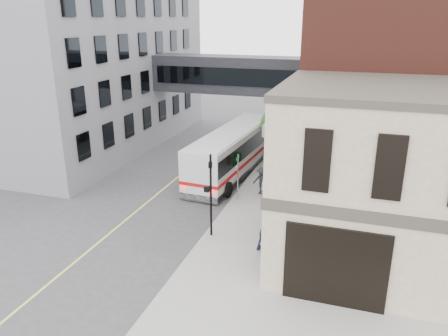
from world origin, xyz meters
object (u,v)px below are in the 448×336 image
Objects in this scene: pedestrian_c at (261,181)px; sandwich_board at (261,240)px; newspaper_box at (275,164)px; bus at (233,150)px; pedestrian_a at (267,184)px; pedestrian_b at (277,187)px.

pedestrian_c is 1.89× the size of sandwich_board.
pedestrian_c reaches higher than sandwich_board.
pedestrian_c reaches higher than newspaper_box.
pedestrian_c is at bearing 98.28° from sandwich_board.
bus is 5.59m from pedestrian_a.
bus is 11.58m from sandwich_board.
bus is at bearing 136.37° from pedestrian_b.
sandwich_board is (1.63, -6.89, -0.43)m from pedestrian_c.
pedestrian_b reaches higher than newspaper_box.
sandwich_board is (1.11, -6.28, -0.48)m from pedestrian_a.
bus is at bearing 117.92° from pedestrian_a.
pedestrian_a is at bearing -80.38° from newspaper_box.
pedestrian_a is 0.64m from pedestrian_b.
pedestrian_a reaches higher than newspaper_box.
bus is at bearing 108.85° from sandwich_board.
pedestrian_a is 6.40m from sandwich_board.
pedestrian_c is at bearing -85.87° from newspaper_box.
pedestrian_a is 1.87× the size of newspaper_box.
pedestrian_a is (3.55, -4.25, -0.71)m from bus.
pedestrian_a is 2.00× the size of sandwich_board.
pedestrian_b is 0.99× the size of pedestrian_c.
pedestrian_b is 5.59m from newspaper_box.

